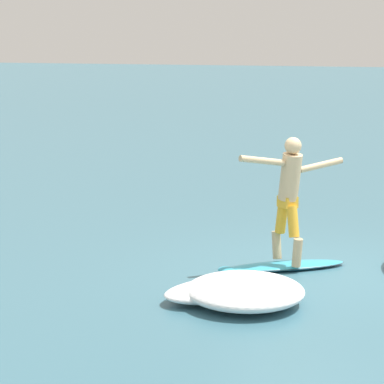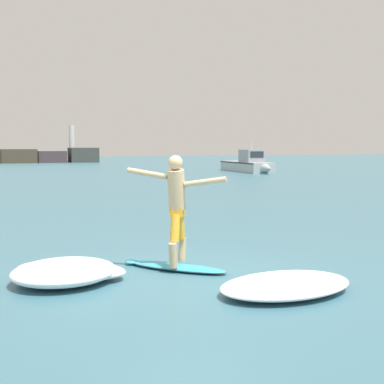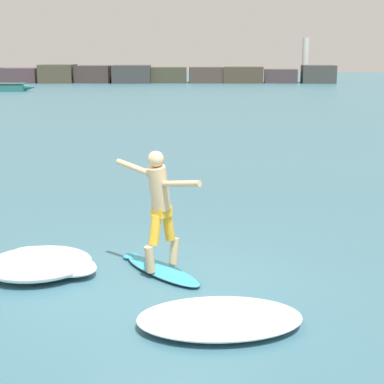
{
  "view_description": "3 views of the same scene",
  "coord_description": "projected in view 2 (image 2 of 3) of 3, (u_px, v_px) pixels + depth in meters",
  "views": [
    {
      "loc": [
        -12.23,
        -3.48,
        3.24
      ],
      "look_at": [
        -0.34,
        1.79,
        1.06
      ],
      "focal_mm": 85.0,
      "sensor_mm": 36.0,
      "label": 1
    },
    {
      "loc": [
        -3.49,
        -7.67,
        2.05
      ],
      "look_at": [
        0.5,
        1.15,
        1.22
      ],
      "focal_mm": 50.0,
      "sensor_mm": 36.0,
      "label": 2
    },
    {
      "loc": [
        0.62,
        -8.88,
        3.32
      ],
      "look_at": [
        0.33,
        1.66,
        1.01
      ],
      "focal_mm": 60.0,
      "sensor_mm": 36.0,
      "label": 3
    }
  ],
  "objects": [
    {
      "name": "ground_plane",
      "position": [
        193.0,
        275.0,
        8.57
      ],
      "size": [
        200.0,
        200.0,
        0.0
      ],
      "primitive_type": "plane",
      "color": "#3C6C7D"
    },
    {
      "name": "surfboard",
      "position": [
        176.0,
        267.0,
        8.92
      ],
      "size": [
        1.5,
        1.72,
        0.23
      ],
      "color": "#34A3C3",
      "rests_on": "ground"
    },
    {
      "name": "surfer",
      "position": [
        177.0,
        201.0,
        8.77
      ],
      "size": [
        1.36,
        1.14,
        1.82
      ],
      "color": "tan",
      "rests_on": "surfboard"
    },
    {
      "name": "small_boat_offshore",
      "position": [
        248.0,
        165.0,
        43.08
      ],
      "size": [
        2.85,
        8.67,
        2.7
      ],
      "color": "#A9B3B2",
      "rests_on": "ground"
    },
    {
      "name": "wave_foam_at_tail",
      "position": [
        286.0,
        285.0,
        7.51
      ],
      "size": [
        2.19,
        1.55,
        0.22
      ],
      "color": "white",
      "rests_on": "ground"
    },
    {
      "name": "wave_foam_at_nose",
      "position": [
        64.0,
        272.0,
        8.06
      ],
      "size": [
        2.13,
        2.06,
        0.33
      ],
      "color": "white",
      "rests_on": "ground"
    },
    {
      "name": "wave_foam_beside",
      "position": [
        70.0,
        270.0,
        8.35
      ],
      "size": [
        2.01,
        1.88,
        0.25
      ],
      "color": "white",
      "rests_on": "ground"
    }
  ]
}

